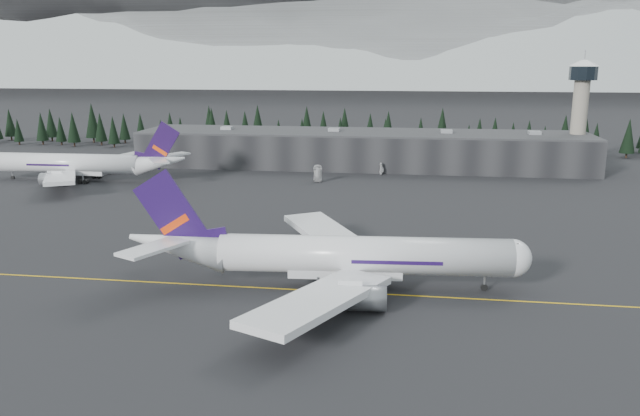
# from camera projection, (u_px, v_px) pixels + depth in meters

# --- Properties ---
(ground) EXTENTS (1400.00, 1400.00, 0.00)m
(ground) POSITION_uv_depth(u_px,v_px,m) (303.00, 286.00, 106.66)
(ground) COLOR black
(ground) RESTS_ON ground
(taxiline) EXTENTS (400.00, 0.40, 0.02)m
(taxiline) POSITION_uv_depth(u_px,v_px,m) (301.00, 290.00, 104.73)
(taxiline) COLOR gold
(taxiline) RESTS_ON ground
(terminal) EXTENTS (160.00, 30.00, 12.60)m
(terminal) POSITION_uv_depth(u_px,v_px,m) (361.00, 149.00, 225.57)
(terminal) COLOR black
(terminal) RESTS_ON ground
(control_tower) EXTENTS (10.00, 10.00, 37.70)m
(control_tower) POSITION_uv_depth(u_px,v_px,m) (581.00, 103.00, 214.09)
(control_tower) COLOR gray
(control_tower) RESTS_ON ground
(treeline) EXTENTS (360.00, 20.00, 15.00)m
(treeline) POSITION_uv_depth(u_px,v_px,m) (368.00, 134.00, 260.92)
(treeline) COLOR black
(treeline) RESTS_ON ground
(mountain_ridge) EXTENTS (4400.00, 900.00, 420.00)m
(mountain_ridge) POSITION_uv_depth(u_px,v_px,m) (401.00, 83.00, 1069.58)
(mountain_ridge) COLOR white
(mountain_ridge) RESTS_ON ground
(jet_main) EXTENTS (68.24, 62.82, 20.06)m
(jet_main) POSITION_uv_depth(u_px,v_px,m) (329.00, 255.00, 104.89)
(jet_main) COLOR silver
(jet_main) RESTS_ON ground
(jet_parked) EXTENTS (65.83, 60.75, 19.35)m
(jet_parked) POSITION_uv_depth(u_px,v_px,m) (85.00, 164.00, 198.04)
(jet_parked) COLOR silver
(jet_parked) RESTS_ON ground
(gse_vehicle_a) EXTENTS (2.89, 5.77, 1.57)m
(gse_vehicle_a) POSITION_uv_depth(u_px,v_px,m) (318.00, 180.00, 196.95)
(gse_vehicle_a) COLOR #B9B9BB
(gse_vehicle_a) RESTS_ON ground
(gse_vehicle_b) EXTENTS (4.25, 2.03, 1.40)m
(gse_vehicle_b) POSITION_uv_depth(u_px,v_px,m) (382.00, 172.00, 210.15)
(gse_vehicle_b) COLOR silver
(gse_vehicle_b) RESTS_ON ground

